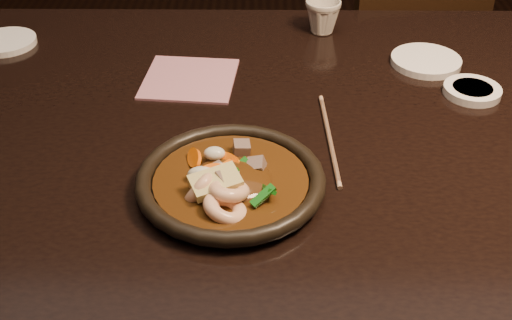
{
  "coord_description": "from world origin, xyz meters",
  "views": [
    {
      "loc": [
        -0.07,
        -0.88,
        1.31
      ],
      "look_at": [
        -0.08,
        -0.18,
        0.8
      ],
      "focal_mm": 45.0,
      "sensor_mm": 36.0,
      "label": 1
    }
  ],
  "objects_px": {
    "plate": "(231,181)",
    "tea_cup": "(323,15)",
    "chair": "(391,88)",
    "table": "(306,158)"
  },
  "relations": [
    {
      "from": "table",
      "to": "plate",
      "type": "relative_size",
      "value": 6.05
    },
    {
      "from": "table",
      "to": "tea_cup",
      "type": "xyz_separation_m",
      "value": [
        0.05,
        0.34,
        0.11
      ]
    },
    {
      "from": "chair",
      "to": "tea_cup",
      "type": "relative_size",
      "value": 11.01
    },
    {
      "from": "table",
      "to": "tea_cup",
      "type": "relative_size",
      "value": 22.14
    },
    {
      "from": "plate",
      "to": "tea_cup",
      "type": "distance_m",
      "value": 0.54
    },
    {
      "from": "table",
      "to": "chair",
      "type": "bearing_deg",
      "value": 67.18
    },
    {
      "from": "chair",
      "to": "plate",
      "type": "height_order",
      "value": "chair"
    },
    {
      "from": "table",
      "to": "plate",
      "type": "xyz_separation_m",
      "value": [
        -0.12,
        -0.18,
        0.09
      ]
    },
    {
      "from": "table",
      "to": "plate",
      "type": "bearing_deg",
      "value": -123.01
    },
    {
      "from": "plate",
      "to": "tea_cup",
      "type": "height_order",
      "value": "tea_cup"
    }
  ]
}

